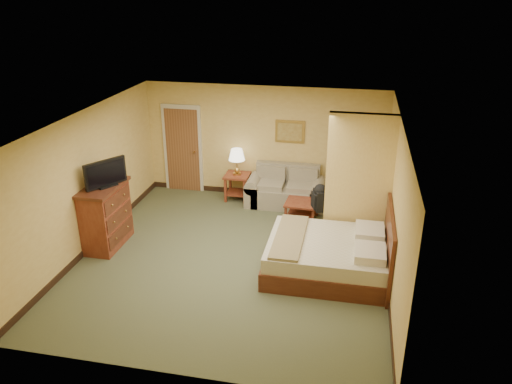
% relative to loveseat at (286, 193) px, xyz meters
% --- Properties ---
extents(floor, '(6.00, 6.00, 0.00)m').
position_rel_loveseat_xyz_m(floor, '(-0.59, -2.57, -0.29)').
color(floor, '#4D5336').
rests_on(floor, ground).
extents(ceiling, '(6.00, 6.00, 0.00)m').
position_rel_loveseat_xyz_m(ceiling, '(-0.59, -2.57, 2.31)').
color(ceiling, white).
rests_on(ceiling, back_wall).
extents(back_wall, '(5.50, 0.02, 2.60)m').
position_rel_loveseat_xyz_m(back_wall, '(-0.59, 0.43, 1.01)').
color(back_wall, '#DEB95E').
rests_on(back_wall, floor).
extents(left_wall, '(0.02, 6.00, 2.60)m').
position_rel_loveseat_xyz_m(left_wall, '(-3.34, -2.57, 1.01)').
color(left_wall, '#DEB95E').
rests_on(left_wall, floor).
extents(right_wall, '(0.02, 6.00, 2.60)m').
position_rel_loveseat_xyz_m(right_wall, '(2.16, -2.57, 1.01)').
color(right_wall, '#DEB95E').
rests_on(right_wall, floor).
extents(partition, '(1.20, 0.15, 2.60)m').
position_rel_loveseat_xyz_m(partition, '(1.56, -1.65, 1.01)').
color(partition, '#DEB95E').
rests_on(partition, floor).
extents(door, '(0.94, 0.16, 2.10)m').
position_rel_loveseat_xyz_m(door, '(-2.54, 0.39, 0.74)').
color(door, beige).
rests_on(door, floor).
extents(baseboard, '(5.50, 0.02, 0.12)m').
position_rel_loveseat_xyz_m(baseboard, '(-0.59, 0.42, -0.23)').
color(baseboard, black).
rests_on(baseboard, floor).
extents(loveseat, '(1.77, 0.82, 0.89)m').
position_rel_loveseat_xyz_m(loveseat, '(0.00, 0.00, 0.00)').
color(loveseat, gray).
rests_on(loveseat, floor).
extents(side_table, '(0.56, 0.56, 0.61)m').
position_rel_loveseat_xyz_m(side_table, '(-1.15, 0.08, 0.11)').
color(side_table, maroon).
rests_on(side_table, floor).
extents(table_lamp, '(0.37, 0.37, 0.61)m').
position_rel_loveseat_xyz_m(table_lamp, '(-1.15, 0.08, 0.78)').
color(table_lamp, '#BA9044').
rests_on(table_lamp, side_table).
extents(coffee_table, '(0.71, 0.71, 0.43)m').
position_rel_loveseat_xyz_m(coffee_table, '(0.44, -0.72, 0.02)').
color(coffee_table, maroon).
rests_on(coffee_table, floor).
extents(wall_picture, '(0.66, 0.04, 0.51)m').
position_rel_loveseat_xyz_m(wall_picture, '(0.00, 0.40, 1.31)').
color(wall_picture, '#B78E3F').
rests_on(wall_picture, back_wall).
extents(dresser, '(0.61, 1.15, 1.23)m').
position_rel_loveseat_xyz_m(dresser, '(-3.07, -2.55, 0.33)').
color(dresser, maroon).
rests_on(dresser, floor).
extents(tv, '(0.49, 0.73, 0.50)m').
position_rel_loveseat_xyz_m(tv, '(-2.97, -2.55, 1.18)').
color(tv, black).
rests_on(tv, dresser).
extents(bed, '(2.18, 1.86, 1.20)m').
position_rel_loveseat_xyz_m(bed, '(1.22, -2.67, 0.04)').
color(bed, '#451C10').
rests_on(bed, floor).
extents(backpack, '(0.31, 0.36, 0.53)m').
position_rel_loveseat_xyz_m(backpack, '(0.86, -1.41, 0.58)').
color(backpack, black).
rests_on(backpack, bed).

